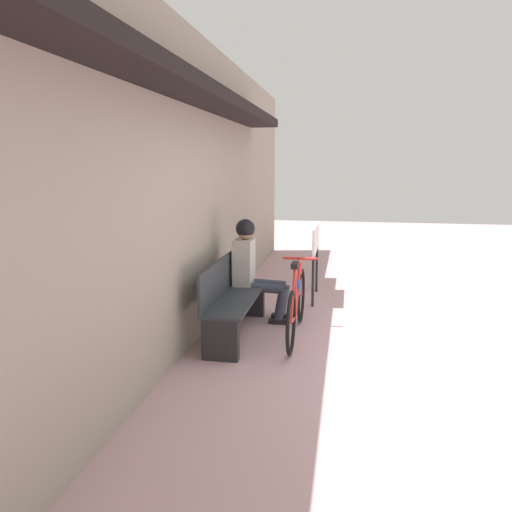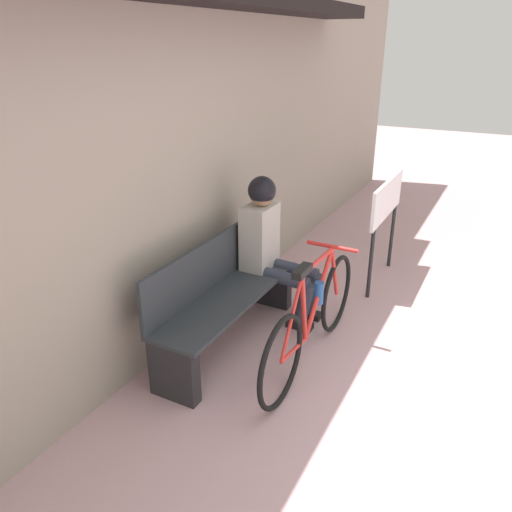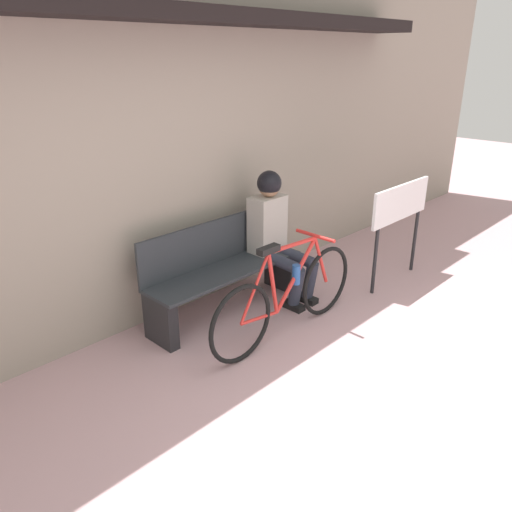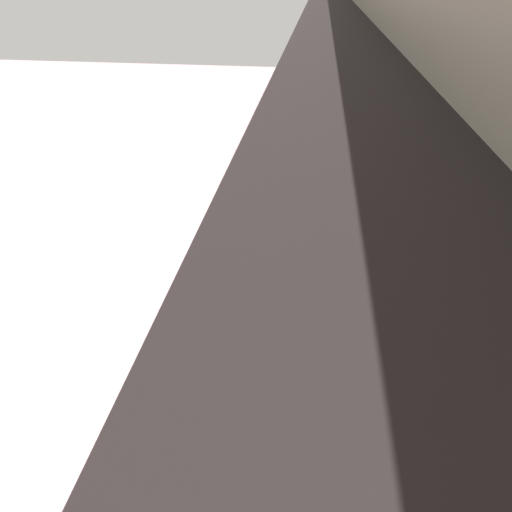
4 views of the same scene
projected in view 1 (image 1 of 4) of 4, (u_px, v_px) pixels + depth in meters
The scene contains 6 objects.
ground_plane at pixel (436, 364), 4.72m from camera, with size 24.00×24.00×0.00m, color #C69EA3.
storefront_wall at pixel (182, 185), 4.86m from camera, with size 12.00×0.56×3.20m.
park_bench_near at pixel (232, 301), 5.47m from camera, with size 1.57×0.42×0.84m.
bicycle at pixel (297, 304), 5.43m from camera, with size 1.71×0.40×0.87m.
person_seated at pixel (252, 263), 5.96m from camera, with size 0.34×0.66×1.23m.
signboard at pixel (316, 244), 6.89m from camera, with size 1.00×0.04×1.04m.
Camera 1 is at (-4.69, 0.87, 1.86)m, focal length 35.00 mm.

